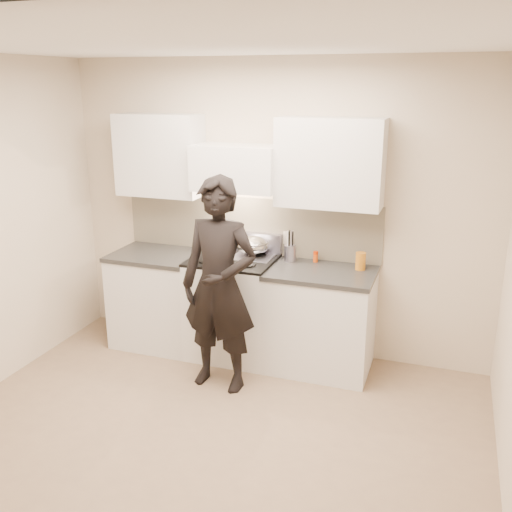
# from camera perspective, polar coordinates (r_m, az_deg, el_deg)

# --- Properties ---
(ground_plane) EXTENTS (4.00, 4.00, 0.00)m
(ground_plane) POSITION_cam_1_polar(r_m,az_deg,el_deg) (4.31, -5.60, -18.25)
(ground_plane) COLOR #836B51
(room_shell) EXTENTS (4.04, 3.54, 2.70)m
(room_shell) POSITION_cam_1_polar(r_m,az_deg,el_deg) (3.98, -4.78, 4.14)
(room_shell) COLOR beige
(room_shell) RESTS_ON ground
(stove) EXTENTS (0.76, 0.65, 0.96)m
(stove) POSITION_cam_1_polar(r_m,az_deg,el_deg) (5.34, -2.30, -5.06)
(stove) COLOR white
(stove) RESTS_ON ground
(counter_right) EXTENTS (0.92, 0.67, 0.92)m
(counter_right) POSITION_cam_1_polar(r_m,az_deg,el_deg) (5.12, 6.44, -6.33)
(counter_right) COLOR silver
(counter_right) RESTS_ON ground
(counter_left) EXTENTS (0.82, 0.67, 0.92)m
(counter_left) POSITION_cam_1_polar(r_m,az_deg,el_deg) (5.66, -9.69, -4.14)
(counter_left) COLOR silver
(counter_left) RESTS_ON ground
(wok) EXTENTS (0.32, 0.39, 0.26)m
(wok) POSITION_cam_1_polar(r_m,az_deg,el_deg) (5.23, -0.33, 1.10)
(wok) COLOR silver
(wok) RESTS_ON stove
(stock_pot) EXTENTS (0.30, 0.23, 0.14)m
(stock_pot) POSITION_cam_1_polar(r_m,az_deg,el_deg) (5.06, -4.07, 0.33)
(stock_pot) COLOR silver
(stock_pot) RESTS_ON stove
(utensil_crock) EXTENTS (0.11, 0.11, 0.28)m
(utensil_crock) POSITION_cam_1_polar(r_m,az_deg,el_deg) (5.16, 3.43, 0.42)
(utensil_crock) COLOR #A8A5BC
(utensil_crock) RESTS_ON counter_right
(spice_jar) EXTENTS (0.04, 0.04, 0.10)m
(spice_jar) POSITION_cam_1_polar(r_m,az_deg,el_deg) (5.17, 5.98, -0.06)
(spice_jar) COLOR #C8440D
(spice_jar) RESTS_ON counter_right
(oil_glass) EXTENTS (0.09, 0.09, 0.15)m
(oil_glass) POSITION_cam_1_polar(r_m,az_deg,el_deg) (5.01, 10.41, -0.50)
(oil_glass) COLOR #B36915
(oil_glass) RESTS_ON counter_right
(person) EXTENTS (0.68, 0.47, 1.79)m
(person) POSITION_cam_1_polar(r_m,az_deg,el_deg) (4.65, -3.68, -2.97)
(person) COLOR black
(person) RESTS_ON ground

